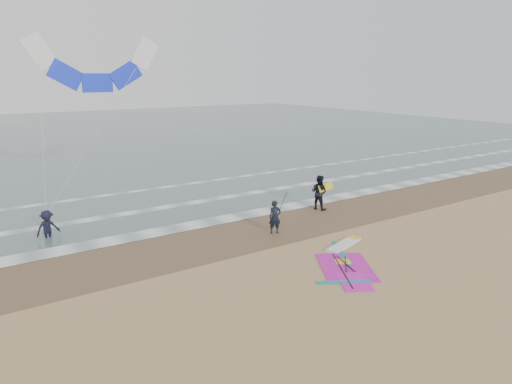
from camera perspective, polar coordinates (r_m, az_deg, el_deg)
ground at (r=17.89m, az=10.03°, el=-10.05°), size 120.00×120.00×0.00m
sea_water at (r=61.22m, az=-22.48°, el=6.50°), size 120.00×80.00×0.02m
wet_sand_band at (r=22.28m, az=-0.57°, el=-4.80°), size 120.00×5.00×0.01m
foam_waterline at (r=25.95m, az=-5.89°, el=-2.01°), size 120.00×9.15×0.02m
windsurf_rig at (r=19.09m, az=11.22°, el=-8.40°), size 4.74×4.49×0.11m
person_standing at (r=21.66m, az=2.39°, el=-3.16°), size 0.68×0.57×1.60m
person_walking at (r=25.72m, az=7.88°, el=-0.03°), size 1.04×1.16×1.95m
person_wading at (r=23.07m, az=-24.68°, el=-3.29°), size 1.22×0.91×1.69m
held_pole at (r=21.72m, az=3.04°, el=-2.09°), size 0.17×0.86×1.82m
carried_kiteboard at (r=25.84m, az=8.71°, el=0.60°), size 1.30×0.51×0.39m
surf_kite at (r=25.00m, az=-19.37°, el=14.43°), size 6.75×2.34×8.22m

